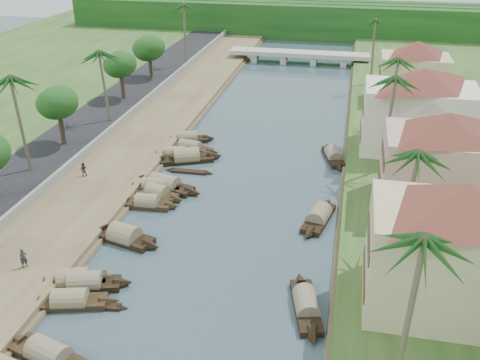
% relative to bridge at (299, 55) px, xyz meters
% --- Properties ---
extents(ground, '(220.00, 220.00, 0.00)m').
position_rel_bridge_xyz_m(ground, '(-0.00, -72.00, -1.72)').
color(ground, '#35474F').
rests_on(ground, ground).
extents(left_bank, '(10.00, 180.00, 0.80)m').
position_rel_bridge_xyz_m(left_bank, '(-16.00, -52.00, -1.32)').
color(left_bank, brown).
rests_on(left_bank, ground).
extents(right_bank, '(16.00, 180.00, 1.20)m').
position_rel_bridge_xyz_m(right_bank, '(19.00, -52.00, -1.12)').
color(right_bank, '#28471C').
rests_on(right_bank, ground).
extents(road, '(8.00, 180.00, 1.40)m').
position_rel_bridge_xyz_m(road, '(-24.50, -52.00, -1.02)').
color(road, black).
rests_on(road, ground).
extents(retaining_wall, '(0.40, 180.00, 1.10)m').
position_rel_bridge_xyz_m(retaining_wall, '(-20.20, -52.00, -0.37)').
color(retaining_wall, slate).
rests_on(retaining_wall, left_bank).
extents(treeline, '(120.00, 14.00, 8.00)m').
position_rel_bridge_xyz_m(treeline, '(-0.00, 28.00, 2.28)').
color(treeline, '#113D10').
rests_on(treeline, ground).
extents(bridge, '(28.00, 4.00, 2.40)m').
position_rel_bridge_xyz_m(bridge, '(0.00, 0.00, 0.00)').
color(bridge, '#A7A79C').
rests_on(bridge, ground).
extents(building_near, '(14.85, 14.85, 10.20)m').
position_rel_bridge_xyz_m(building_near, '(18.99, -74.00, 4.66)').
color(building_near, '#CEBB8A').
rests_on(building_near, right_bank).
extents(building_mid, '(14.11, 14.11, 9.70)m').
position_rel_bridge_xyz_m(building_mid, '(19.99, -58.00, 4.41)').
color(building_mid, tan).
rests_on(building_mid, right_bank).
extents(building_far, '(15.59, 15.59, 10.20)m').
position_rel_bridge_xyz_m(building_far, '(18.99, -44.00, 4.66)').
color(building_far, silver).
rests_on(building_far, right_bank).
extents(building_distant, '(12.62, 12.62, 9.20)m').
position_rel_bridge_xyz_m(building_distant, '(19.99, -24.00, 4.16)').
color(building_distant, '#CEBB8A').
rests_on(building_distant, right_bank).
extents(sampan_0, '(8.49, 4.02, 2.20)m').
position_rel_bridge_xyz_m(sampan_0, '(-7.84, -84.04, -1.31)').
color(sampan_0, black).
rests_on(sampan_0, ground).
extents(sampan_2, '(7.96, 3.48, 2.08)m').
position_rel_bridge_xyz_m(sampan_2, '(-9.17, -78.52, -1.31)').
color(sampan_2, black).
rests_on(sampan_2, ground).
extents(sampan_3, '(7.97, 3.74, 2.12)m').
position_rel_bridge_xyz_m(sampan_3, '(-9.02, -76.24, -1.31)').
color(sampan_3, black).
rests_on(sampan_3, ground).
extents(sampan_4, '(7.47, 4.17, 2.12)m').
position_rel_bridge_xyz_m(sampan_4, '(-10.18, -76.06, -1.31)').
color(sampan_4, black).
rests_on(sampan_4, ground).
extents(sampan_5, '(8.08, 3.86, 2.47)m').
position_rel_bridge_xyz_m(sampan_5, '(-8.65, -69.00, -1.30)').
color(sampan_5, black).
rests_on(sampan_5, ground).
extents(sampan_6, '(6.91, 1.97, 2.07)m').
position_rel_bridge_xyz_m(sampan_6, '(-8.89, -62.46, -1.31)').
color(sampan_6, black).
rests_on(sampan_6, ground).
extents(sampan_7, '(7.97, 3.10, 2.09)m').
position_rel_bridge_xyz_m(sampan_7, '(-9.45, -58.76, -1.31)').
color(sampan_7, black).
rests_on(sampan_7, ground).
extents(sampan_8, '(6.77, 3.09, 2.07)m').
position_rel_bridge_xyz_m(sampan_8, '(-8.64, -60.28, -1.31)').
color(sampan_8, black).
rests_on(sampan_8, ground).
extents(sampan_9, '(9.75, 4.19, 2.40)m').
position_rel_bridge_xyz_m(sampan_9, '(-8.56, -58.11, -1.30)').
color(sampan_9, black).
rests_on(sampan_9, ground).
extents(sampan_10, '(7.81, 3.29, 2.12)m').
position_rel_bridge_xyz_m(sampan_10, '(-9.94, -49.91, -1.31)').
color(sampan_10, black).
rests_on(sampan_10, ground).
extents(sampan_11, '(9.16, 5.45, 2.57)m').
position_rel_bridge_xyz_m(sampan_11, '(-8.26, -50.64, -1.30)').
color(sampan_11, black).
rests_on(sampan_11, ground).
extents(sampan_12, '(8.33, 2.81, 1.98)m').
position_rel_bridge_xyz_m(sampan_12, '(-8.81, -47.38, -1.31)').
color(sampan_12, black).
rests_on(sampan_12, ground).
extents(sampan_13, '(7.54, 3.78, 2.06)m').
position_rel_bridge_xyz_m(sampan_13, '(-9.94, -44.54, -1.31)').
color(sampan_13, black).
rests_on(sampan_13, ground).
extents(sampan_14, '(3.66, 8.79, 2.11)m').
position_rel_bridge_xyz_m(sampan_14, '(8.86, -75.23, -1.31)').
color(sampan_14, black).
rests_on(sampan_14, ground).
extents(sampan_15, '(3.52, 8.65, 2.26)m').
position_rel_bridge_xyz_m(sampan_15, '(8.77, -61.67, -1.31)').
color(sampan_15, black).
rests_on(sampan_15, ground).
extents(sampan_16, '(3.81, 8.44, 2.06)m').
position_rel_bridge_xyz_m(sampan_16, '(9.43, -46.28, -1.31)').
color(sampan_16, black).
rests_on(sampan_16, ground).
extents(canoe_1, '(4.65, 1.31, 0.74)m').
position_rel_bridge_xyz_m(canoe_1, '(-6.86, -78.29, -1.62)').
color(canoe_1, black).
rests_on(canoe_1, ground).
extents(canoe_2, '(5.96, 1.00, 0.86)m').
position_rel_bridge_xyz_m(canoe_2, '(-7.04, -53.67, -1.62)').
color(canoe_2, black).
rests_on(canoe_2, ground).
extents(palm_0, '(3.20, 3.20, 12.63)m').
position_rel_bridge_xyz_m(palm_0, '(15.00, -82.98, 10.28)').
color(palm_0, brown).
rests_on(palm_0, ground).
extents(palm_1, '(3.20, 3.20, 10.94)m').
position_rel_bridge_xyz_m(palm_1, '(16.00, -67.51, 8.65)').
color(palm_1, brown).
rests_on(palm_1, ground).
extents(palm_2, '(3.20, 3.20, 12.31)m').
position_rel_bridge_xyz_m(palm_2, '(15.00, -50.84, 9.97)').
color(palm_2, brown).
rests_on(palm_2, ground).
extents(palm_3, '(3.20, 3.20, 10.69)m').
position_rel_bridge_xyz_m(palm_3, '(16.00, -35.79, 8.41)').
color(palm_3, brown).
rests_on(palm_3, ground).
extents(palm_5, '(3.20, 3.20, 12.22)m').
position_rel_bridge_xyz_m(palm_5, '(-24.00, -59.45, 10.08)').
color(palm_5, brown).
rests_on(palm_5, ground).
extents(palm_6, '(3.20, 3.20, 11.12)m').
position_rel_bridge_xyz_m(palm_6, '(-22.00, -42.54, 9.02)').
color(palm_6, brown).
rests_on(palm_6, ground).
extents(palm_7, '(3.20, 3.20, 12.23)m').
position_rel_bridge_xyz_m(palm_7, '(14.00, -15.91, 9.89)').
color(palm_7, brown).
rests_on(palm_7, ground).
extents(palm_8, '(3.20, 3.20, 12.62)m').
position_rel_bridge_xyz_m(palm_8, '(-20.50, -10.98, 10.46)').
color(palm_8, brown).
rests_on(palm_8, ground).
extents(tree_3, '(4.71, 4.71, 7.33)m').
position_rel_bridge_xyz_m(tree_3, '(-24.00, -51.63, 4.97)').
color(tree_3, '#3E2F23').
rests_on(tree_3, ground).
extents(tree_4, '(4.65, 4.65, 7.24)m').
position_rel_bridge_xyz_m(tree_4, '(-24.00, -32.73, 4.92)').
color(tree_4, '#3E2F23').
rests_on(tree_4, ground).
extents(tree_5, '(5.13, 5.13, 7.19)m').
position_rel_bridge_xyz_m(tree_5, '(-24.00, -20.37, 4.68)').
color(tree_5, '#3E2F23').
rests_on(tree_5, ground).
extents(tree_6, '(4.64, 4.64, 7.55)m').
position_rel_bridge_xyz_m(tree_6, '(24.00, -43.88, 5.02)').
color(tree_6, '#3E2F23').
rests_on(tree_6, ground).
extents(person_near, '(0.72, 0.75, 1.74)m').
position_rel_bridge_xyz_m(person_near, '(-14.74, -75.62, -0.05)').
color(person_near, '#282830').
rests_on(person_near, left_bank).
extents(person_far, '(0.96, 0.86, 1.64)m').
position_rel_bridge_xyz_m(person_far, '(-17.93, -58.50, -0.10)').
color(person_far, '#342C24').
rests_on(person_far, left_bank).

